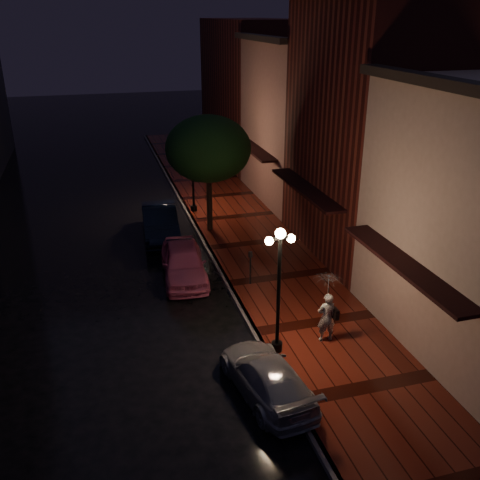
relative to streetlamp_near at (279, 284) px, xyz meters
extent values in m
plane|color=black|center=(-0.35, 5.00, -2.60)|extent=(120.00, 120.00, 0.00)
cube|color=#42130B|center=(1.90, 5.00, -2.53)|extent=(4.50, 60.00, 0.15)
cube|color=#595451|center=(-0.35, 5.00, -2.53)|extent=(0.25, 60.00, 0.15)
cube|color=#511914|center=(6.65, 7.00, 2.90)|extent=(5.00, 8.00, 11.00)
cube|color=#8C5951|center=(6.65, 15.00, 1.90)|extent=(5.00, 8.00, 9.00)
cube|color=#511914|center=(6.65, 25.00, 2.40)|extent=(5.00, 12.00, 10.00)
cylinder|color=black|center=(0.00, 0.00, -0.45)|extent=(0.12, 0.12, 4.00)
cylinder|color=black|center=(0.00, 0.00, -2.30)|extent=(0.36, 0.36, 0.30)
cube|color=black|center=(0.00, 0.00, 1.55)|extent=(0.70, 0.08, 0.08)
sphere|color=#FFD999|center=(0.00, 0.00, 1.70)|extent=(0.32, 0.32, 0.32)
sphere|color=#FFD999|center=(-0.35, 0.00, 1.50)|extent=(0.26, 0.26, 0.26)
sphere|color=#FFD999|center=(0.35, 0.00, 1.50)|extent=(0.26, 0.26, 0.26)
cylinder|color=black|center=(0.00, 14.00, -0.45)|extent=(0.12, 0.12, 4.00)
cylinder|color=black|center=(0.00, 14.00, -2.30)|extent=(0.36, 0.36, 0.30)
cube|color=black|center=(0.00, 14.00, 1.55)|extent=(0.70, 0.08, 0.08)
sphere|color=#FFD999|center=(0.00, 14.00, 1.70)|extent=(0.32, 0.32, 0.32)
sphere|color=#FFD999|center=(-0.35, 14.00, 1.50)|extent=(0.26, 0.26, 0.26)
sphere|color=#FFD999|center=(0.35, 14.00, 1.50)|extent=(0.26, 0.26, 0.26)
cylinder|color=black|center=(0.25, 11.00, -0.85)|extent=(0.28, 0.28, 3.20)
ellipsoid|color=black|center=(0.25, 11.00, 1.75)|extent=(4.16, 4.16, 3.20)
sphere|color=black|center=(0.95, 11.60, 1.15)|extent=(1.80, 1.80, 1.80)
sphere|color=black|center=(-0.35, 10.30, 1.25)|extent=(1.80, 1.80, 1.80)
imported|color=#CA5377|center=(-1.96, 6.21, -1.85)|extent=(2.12, 4.52, 1.50)
imported|color=black|center=(-2.28, 11.09, -1.82)|extent=(1.95, 4.85, 1.57)
imported|color=#93939A|center=(-0.95, -1.79, -1.99)|extent=(2.26, 4.38, 1.21)
imported|color=white|center=(1.78, 0.14, -1.57)|extent=(0.65, 0.43, 1.76)
imported|color=silver|center=(1.78, 0.14, -0.45)|extent=(1.03, 1.05, 0.94)
cylinder|color=black|center=(1.78, 0.14, -1.16)|extent=(0.02, 0.02, 1.41)
cube|color=black|center=(2.07, 0.09, -1.45)|extent=(0.14, 0.33, 0.35)
cylinder|color=black|center=(0.51, 4.74, -1.85)|extent=(0.07, 0.07, 1.20)
cube|color=black|center=(0.51, 4.74, -1.14)|extent=(0.15, 0.13, 0.24)
camera|label=1|loc=(-5.15, -13.85, 7.76)|focal=40.00mm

